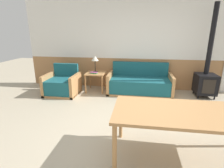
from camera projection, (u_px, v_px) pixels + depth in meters
name	position (u px, v px, depth m)	size (l,w,h in m)	color
ground_plane	(138.00, 132.00, 3.18)	(16.00, 16.00, 0.00)	#B2A58C
wall_back	(141.00, 45.00, 5.27)	(7.20, 0.06, 2.70)	#AD7A4C
couch	(140.00, 84.00, 5.12)	(1.83, 0.86, 0.86)	#B27F4C
armchair	(62.00, 85.00, 5.04)	(0.90, 0.81, 0.84)	#B27F4C
side_table	(96.00, 76.00, 5.23)	(0.56, 0.56, 0.57)	#B27F4C
table_lamp	(95.00, 59.00, 5.18)	(0.21, 0.21, 0.50)	black
book_stack	(94.00, 73.00, 5.11)	(0.23, 0.16, 0.04)	#2D7F3D
dining_table	(182.00, 116.00, 2.35)	(1.85, 0.91, 0.74)	#B27F4C
wood_stove	(206.00, 77.00, 4.77)	(0.52, 0.55, 2.46)	black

